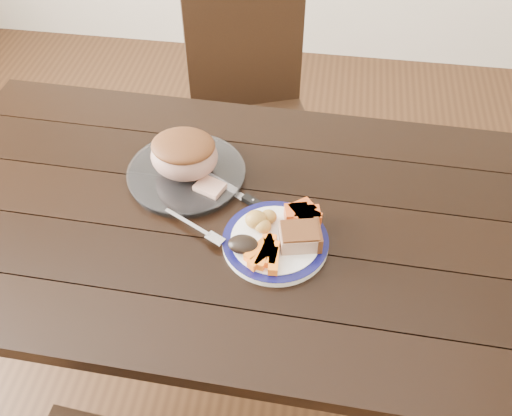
# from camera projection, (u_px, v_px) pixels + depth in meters

# --- Properties ---
(ground) EXTENTS (4.00, 4.00, 0.00)m
(ground) POSITION_uv_depth(u_px,v_px,m) (234.00, 360.00, 1.96)
(ground) COLOR #472B16
(ground) RESTS_ON ground
(dining_table) EXTENTS (1.62, 0.94, 0.75)m
(dining_table) POSITION_uv_depth(u_px,v_px,m) (227.00, 237.00, 1.48)
(dining_table) COLOR black
(dining_table) RESTS_ON ground
(chair_far) EXTENTS (0.54, 0.55, 0.93)m
(chair_far) POSITION_uv_depth(u_px,v_px,m) (251.00, 108.00, 2.08)
(chair_far) COLOR black
(chair_far) RESTS_ON ground
(dinner_plate) EXTENTS (0.25, 0.25, 0.02)m
(dinner_plate) POSITION_uv_depth(u_px,v_px,m) (275.00, 242.00, 1.34)
(dinner_plate) COLOR white
(dinner_plate) RESTS_ON dining_table
(plate_rim) EXTENTS (0.25, 0.25, 0.02)m
(plate_rim) POSITION_uv_depth(u_px,v_px,m) (275.00, 240.00, 1.34)
(plate_rim) COLOR #0D0D41
(plate_rim) RESTS_ON dinner_plate
(serving_platter) EXTENTS (0.30, 0.30, 0.02)m
(serving_platter) POSITION_uv_depth(u_px,v_px,m) (187.00, 175.00, 1.50)
(serving_platter) COLOR white
(serving_platter) RESTS_ON dining_table
(pork_slice) EXTENTS (0.10, 0.09, 0.04)m
(pork_slice) POSITION_uv_depth(u_px,v_px,m) (300.00, 237.00, 1.31)
(pork_slice) COLOR tan
(pork_slice) RESTS_ON dinner_plate
(roasted_potatoes) EXTENTS (0.07, 0.07, 0.04)m
(roasted_potatoes) POSITION_uv_depth(u_px,v_px,m) (261.00, 220.00, 1.34)
(roasted_potatoes) COLOR gold
(roasted_potatoes) RESTS_ON dinner_plate
(carrot_batons) EXTENTS (0.08, 0.11, 0.02)m
(carrot_batons) POSITION_uv_depth(u_px,v_px,m) (266.00, 254.00, 1.29)
(carrot_batons) COLOR orange
(carrot_batons) RESTS_ON dinner_plate
(pumpkin_wedges) EXTENTS (0.09, 0.09, 0.04)m
(pumpkin_wedges) POSITION_uv_depth(u_px,v_px,m) (304.00, 216.00, 1.36)
(pumpkin_wedges) COLOR #E85019
(pumpkin_wedges) RESTS_ON dinner_plate
(dark_mushroom) EXTENTS (0.07, 0.05, 0.03)m
(dark_mushroom) POSITION_uv_depth(u_px,v_px,m) (243.00, 244.00, 1.30)
(dark_mushroom) COLOR black
(dark_mushroom) RESTS_ON dinner_plate
(fork) EXTENTS (0.16, 0.10, 0.00)m
(fork) POSITION_uv_depth(u_px,v_px,m) (198.00, 229.00, 1.35)
(fork) COLOR silver
(fork) RESTS_ON dinner_plate
(roast_joint) EXTENTS (0.17, 0.15, 0.11)m
(roast_joint) POSITION_uv_depth(u_px,v_px,m) (184.00, 156.00, 1.45)
(roast_joint) COLOR #A67565
(roast_joint) RESTS_ON serving_platter
(cut_slice) EXTENTS (0.09, 0.08, 0.02)m
(cut_slice) POSITION_uv_depth(u_px,v_px,m) (210.00, 187.00, 1.44)
(cut_slice) COLOR tan
(cut_slice) RESTS_ON serving_platter
(carving_knife) EXTENTS (0.29, 0.18, 0.01)m
(carving_knife) POSITION_uv_depth(u_px,v_px,m) (250.00, 201.00, 1.44)
(carving_knife) COLOR silver
(carving_knife) RESTS_ON dining_table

